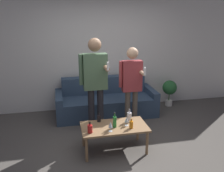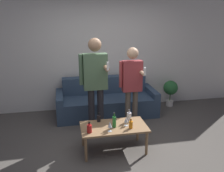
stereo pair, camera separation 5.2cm
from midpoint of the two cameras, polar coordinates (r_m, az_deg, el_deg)
ground_plane at (r=4.22m, az=2.28°, el=-14.87°), size 16.00×16.00×0.00m
wall_back at (r=5.74m, az=-2.60°, el=8.05°), size 8.00×0.06×2.70m
couch at (r=5.56m, az=-1.05°, el=-3.54°), size 2.17×0.88×0.80m
coffee_table at (r=4.09m, az=0.78°, el=-9.71°), size 1.06×0.58×0.44m
bottle_orange at (r=4.00m, az=0.90°, el=-8.12°), size 0.06×0.06×0.25m
bottle_green at (r=4.21m, az=-2.71°, el=-7.29°), size 0.06×0.06×0.17m
bottle_dark at (r=3.99m, az=4.71°, el=-8.77°), size 0.06×0.06×0.16m
bottle_yellow at (r=4.20m, az=4.29°, el=-7.03°), size 0.08×0.08×0.22m
bottle_red at (r=3.86m, az=-4.80°, el=-9.64°), size 0.08×0.08×0.17m
wine_glass_near at (r=3.86m, az=-0.11°, el=-8.88°), size 0.06×0.06×0.16m
wine_glass_far at (r=4.05m, az=3.64°, el=-7.74°), size 0.06×0.06×0.15m
person_standing_left at (r=4.47m, az=-3.56°, el=1.74°), size 0.50×0.45×1.78m
person_standing_right at (r=4.67m, az=4.87°, el=1.03°), size 0.43×0.40×1.59m
potted_plant at (r=6.14m, az=13.46°, el=-0.70°), size 0.34×0.34×0.63m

